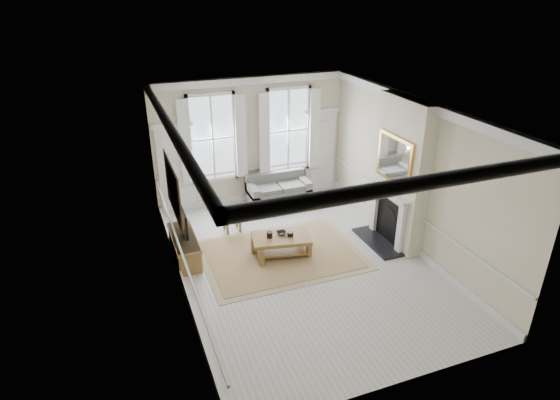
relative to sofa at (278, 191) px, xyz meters
name	(u,v)px	position (x,y,z in m)	size (l,w,h in m)	color
floor	(302,263)	(-0.58, -3.11, -0.35)	(7.20, 7.20, 0.00)	#B7B5AD
ceiling	(306,109)	(-0.58, -3.11, 3.05)	(7.20, 7.20, 0.00)	white
back_wall	(251,141)	(-0.58, 0.49, 1.35)	(5.20, 5.20, 0.00)	beige
left_wall	(175,213)	(-3.18, -3.11, 1.35)	(7.20, 7.20, 0.00)	beige
right_wall	(413,175)	(2.02, -3.11, 1.35)	(7.20, 7.20, 0.00)	beige
window_left	(212,138)	(-1.63, 0.44, 1.55)	(1.26, 0.20, 2.20)	#B2BCC6
window_right	(288,130)	(0.47, 0.44, 1.55)	(1.26, 0.20, 2.20)	#B2BCC6
door_left	(176,170)	(-2.63, 0.45, 0.80)	(0.90, 0.08, 2.30)	silver
door_right	(320,152)	(1.47, 0.45, 0.80)	(0.90, 0.08, 2.30)	silver
painting	(173,189)	(-3.14, -2.81, 1.70)	(0.05, 1.66, 1.06)	#A25A1B
chimney_breast	(401,173)	(1.84, -2.91, 1.35)	(0.35, 1.70, 3.38)	beige
hearth	(377,242)	(1.42, -2.91, -0.32)	(0.55, 1.50, 0.05)	black
fireplace	(388,214)	(1.62, -2.91, 0.38)	(0.21, 1.45, 1.33)	silver
mirror	(394,160)	(1.63, -2.91, 1.70)	(0.06, 1.26, 1.06)	#BC8C33
sofa	(278,191)	(0.00, 0.00, 0.00)	(1.69, 0.82, 0.82)	#5A5A58
side_table	(232,217)	(-1.61, -1.13, 0.03)	(0.46, 0.46, 0.49)	brown
rug	(281,254)	(-0.89, -2.62, -0.34)	(3.50, 2.60, 0.02)	#9A7D4F
coffee_table	(281,240)	(-0.89, -2.62, 0.05)	(1.38, 0.97, 0.47)	brown
ceramic_pot_a	(270,235)	(-1.14, -2.57, 0.19)	(0.13, 0.13, 0.13)	black
ceramic_pot_b	(290,234)	(-0.69, -2.67, 0.18)	(0.14, 0.14, 0.10)	black
bowl	(282,233)	(-0.84, -2.52, 0.15)	(0.23, 0.23, 0.06)	black
tv_stand	(185,247)	(-2.92, -1.96, -0.08)	(0.48, 1.49, 0.53)	brown
tv	(183,220)	(-2.90, -1.96, 0.58)	(0.08, 0.90, 0.68)	black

